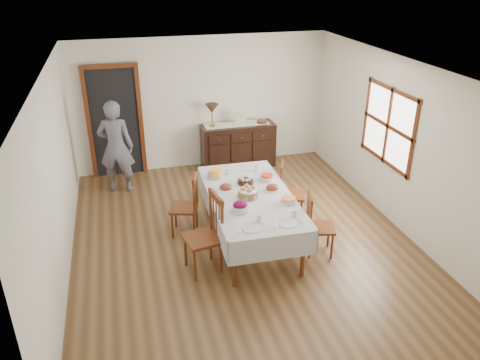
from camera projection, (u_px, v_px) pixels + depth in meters
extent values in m
plane|color=brown|center=(242.00, 238.00, 7.18)|extent=(6.00, 6.00, 0.00)
cube|color=white|center=(242.00, 69.00, 6.06)|extent=(5.00, 6.00, 0.02)
cube|color=white|center=(202.00, 103.00, 9.24)|extent=(5.00, 0.02, 2.60)
cube|color=white|center=(334.00, 293.00, 4.00)|extent=(5.00, 0.02, 2.60)
cube|color=white|center=(55.00, 180.00, 6.04)|extent=(0.02, 6.00, 2.60)
cube|color=white|center=(398.00, 144.00, 7.21)|extent=(0.02, 6.00, 2.60)
cube|color=white|center=(389.00, 126.00, 7.38)|extent=(0.02, 1.30, 1.10)
cube|color=#5F2A13|center=(388.00, 126.00, 7.38)|extent=(0.03, 1.46, 1.26)
cube|color=black|center=(115.00, 123.00, 8.91)|extent=(0.90, 0.06, 2.10)
cube|color=#5F2A13|center=(115.00, 123.00, 8.90)|extent=(1.04, 0.08, 2.18)
cube|color=silver|center=(250.00, 196.00, 6.77)|extent=(1.20, 2.31, 0.04)
cylinder|color=#5F2A13|center=(234.00, 263.00, 5.98)|extent=(0.06, 0.06, 0.74)
cylinder|color=#5F2A13|center=(303.00, 253.00, 6.18)|extent=(0.06, 0.06, 0.74)
cylinder|color=#5F2A13|center=(208.00, 194.00, 7.72)|extent=(0.06, 0.06, 0.74)
cylinder|color=#5F2A13|center=(262.00, 188.00, 7.91)|extent=(0.06, 0.06, 0.74)
cube|color=silver|center=(211.00, 210.00, 6.72)|extent=(0.08, 2.32, 0.35)
cube|color=silver|center=(288.00, 201.00, 6.96)|extent=(0.08, 2.32, 0.35)
cube|color=silver|center=(274.00, 248.00, 5.83)|extent=(1.18, 0.05, 0.35)
cube|color=silver|center=(233.00, 173.00, 7.85)|extent=(1.18, 0.05, 0.35)
cube|color=#5F2A13|center=(202.00, 239.00, 6.26)|extent=(0.54, 0.54, 0.04)
cylinder|color=#5F2A13|center=(185.00, 251.00, 6.45)|extent=(0.04, 0.04, 0.48)
cylinder|color=#5F2A13|center=(195.00, 266.00, 6.14)|extent=(0.04, 0.04, 0.48)
cylinder|color=#5F2A13|center=(211.00, 245.00, 6.59)|extent=(0.04, 0.04, 0.48)
cylinder|color=#5F2A13|center=(221.00, 259.00, 6.29)|extent=(0.04, 0.04, 0.48)
cylinder|color=#5F2A13|center=(211.00, 209.00, 6.37)|extent=(0.04, 0.04, 0.62)
cylinder|color=#5F2A13|center=(222.00, 222.00, 6.04)|extent=(0.04, 0.04, 0.62)
cube|color=#5F2A13|center=(216.00, 197.00, 6.09)|extent=(0.12, 0.44, 0.09)
cylinder|color=#5F2A13|center=(214.00, 213.00, 6.30)|extent=(0.02, 0.02, 0.51)
cylinder|color=#5F2A13|center=(216.00, 217.00, 6.21)|extent=(0.02, 0.02, 0.51)
cylinder|color=#5F2A13|center=(219.00, 220.00, 6.13)|extent=(0.02, 0.02, 0.51)
cube|color=#5F2A13|center=(184.00, 208.00, 7.15)|extent=(0.51, 0.51, 0.04)
cylinder|color=#5F2A13|center=(175.00, 215.00, 7.40)|extent=(0.04, 0.04, 0.42)
cylinder|color=#5F2A13|center=(172.00, 226.00, 7.10)|extent=(0.04, 0.04, 0.42)
cylinder|color=#5F2A13|center=(196.00, 216.00, 7.40)|extent=(0.04, 0.04, 0.42)
cylinder|color=#5F2A13|center=(194.00, 226.00, 7.10)|extent=(0.04, 0.04, 0.42)
cylinder|color=#5F2A13|center=(196.00, 187.00, 7.19)|extent=(0.04, 0.04, 0.55)
cylinder|color=#5F2A13|center=(194.00, 197.00, 6.87)|extent=(0.04, 0.04, 0.55)
cube|color=#5F2A13|center=(195.00, 178.00, 6.93)|extent=(0.15, 0.39, 0.08)
cylinder|color=#5F2A13|center=(196.00, 190.00, 7.12)|extent=(0.02, 0.02, 0.45)
cylinder|color=#5F2A13|center=(195.00, 193.00, 7.04)|extent=(0.02, 0.02, 0.45)
cylinder|color=#5F2A13|center=(195.00, 196.00, 6.96)|extent=(0.02, 0.02, 0.45)
cube|color=#5F2A13|center=(320.00, 228.00, 6.67)|extent=(0.48, 0.48, 0.04)
cylinder|color=#5F2A13|center=(332.00, 247.00, 6.62)|extent=(0.03, 0.03, 0.40)
cylinder|color=#5F2A13|center=(329.00, 235.00, 6.90)|extent=(0.03, 0.03, 0.40)
cylinder|color=#5F2A13|center=(310.00, 246.00, 6.63)|extent=(0.03, 0.03, 0.40)
cylinder|color=#5F2A13|center=(307.00, 235.00, 6.91)|extent=(0.03, 0.03, 0.40)
cylinder|color=#5F2A13|center=(311.00, 218.00, 6.41)|extent=(0.04, 0.04, 0.52)
cylinder|color=#5F2A13|center=(308.00, 206.00, 6.71)|extent=(0.04, 0.04, 0.52)
cube|color=#5F2A13|center=(310.00, 198.00, 6.47)|extent=(0.14, 0.37, 0.07)
cylinder|color=#5F2A13|center=(310.00, 216.00, 6.50)|extent=(0.02, 0.02, 0.42)
cylinder|color=#5F2A13|center=(309.00, 213.00, 6.57)|extent=(0.02, 0.02, 0.42)
cylinder|color=#5F2A13|center=(309.00, 210.00, 6.65)|extent=(0.02, 0.02, 0.42)
cube|color=#5F2A13|center=(292.00, 195.00, 7.57)|extent=(0.53, 0.53, 0.04)
cylinder|color=#5F2A13|center=(301.00, 212.00, 7.50)|extent=(0.03, 0.03, 0.41)
cylinder|color=#5F2A13|center=(302.00, 203.00, 7.79)|extent=(0.03, 0.03, 0.41)
cylinder|color=#5F2A13|center=(281.00, 211.00, 7.54)|extent=(0.03, 0.03, 0.41)
cylinder|color=#5F2A13|center=(282.00, 202.00, 7.83)|extent=(0.03, 0.03, 0.41)
cylinder|color=#5F2A13|center=(281.00, 184.00, 7.32)|extent=(0.04, 0.04, 0.54)
cylinder|color=#5F2A13|center=(282.00, 175.00, 7.63)|extent=(0.04, 0.04, 0.54)
cube|color=#5F2A13|center=(282.00, 166.00, 7.38)|extent=(0.18, 0.37, 0.08)
cylinder|color=#5F2A13|center=(281.00, 183.00, 7.41)|extent=(0.02, 0.02, 0.44)
cylinder|color=#5F2A13|center=(281.00, 180.00, 7.48)|extent=(0.02, 0.02, 0.44)
cylinder|color=#5F2A13|center=(282.00, 178.00, 7.56)|extent=(0.02, 0.02, 0.44)
cube|color=black|center=(238.00, 146.00, 9.52)|extent=(1.48, 0.49, 0.89)
cube|color=black|center=(219.00, 139.00, 9.07)|extent=(0.41, 0.02, 0.18)
sphere|color=brown|center=(219.00, 140.00, 9.06)|extent=(0.03, 0.03, 0.03)
cube|color=black|center=(241.00, 137.00, 9.18)|extent=(0.41, 0.02, 0.18)
sphere|color=brown|center=(242.00, 138.00, 9.16)|extent=(0.03, 0.03, 0.03)
cube|color=black|center=(263.00, 135.00, 9.28)|extent=(0.41, 0.02, 0.18)
sphere|color=brown|center=(263.00, 136.00, 9.26)|extent=(0.03, 0.03, 0.03)
imported|color=slate|center=(116.00, 144.00, 8.30)|extent=(0.64, 0.48, 1.82)
cylinder|color=olive|center=(248.00, 194.00, 6.68)|extent=(0.29, 0.29, 0.10)
cylinder|color=white|center=(248.00, 190.00, 6.65)|extent=(0.27, 0.27, 0.02)
sphere|color=#B58042|center=(253.00, 188.00, 6.66)|extent=(0.08, 0.08, 0.08)
sphere|color=#B58042|center=(247.00, 186.00, 6.70)|extent=(0.08, 0.08, 0.08)
sphere|color=#B58042|center=(243.00, 189.00, 6.62)|extent=(0.08, 0.08, 0.08)
sphere|color=#B58042|center=(249.00, 190.00, 6.57)|extent=(0.08, 0.08, 0.08)
cylinder|color=black|center=(245.00, 182.00, 7.09)|extent=(0.24, 0.24, 0.06)
ellipsoid|color=pink|center=(250.00, 178.00, 7.08)|extent=(0.05, 0.05, 0.06)
ellipsoid|color=#70C0EC|center=(248.00, 177.00, 7.12)|extent=(0.05, 0.05, 0.06)
ellipsoid|color=#97CB75|center=(244.00, 177.00, 7.12)|extent=(0.05, 0.05, 0.06)
ellipsoid|color=#FFB664|center=(242.00, 178.00, 7.10)|extent=(0.05, 0.05, 0.06)
ellipsoid|color=#D58DE0|center=(241.00, 179.00, 7.05)|extent=(0.05, 0.05, 0.06)
ellipsoid|color=#FFDD6B|center=(243.00, 180.00, 7.01)|extent=(0.05, 0.05, 0.06)
ellipsoid|color=pink|center=(247.00, 181.00, 7.01)|extent=(0.05, 0.05, 0.06)
ellipsoid|color=#70C0EC|center=(249.00, 180.00, 7.04)|extent=(0.05, 0.05, 0.06)
cylinder|color=silver|center=(226.00, 189.00, 6.92)|extent=(0.32, 0.32, 0.01)
ellipsoid|color=maroon|center=(226.00, 187.00, 6.90)|extent=(0.19, 0.16, 0.11)
cylinder|color=silver|center=(272.00, 189.00, 6.90)|extent=(0.27, 0.27, 0.01)
ellipsoid|color=maroon|center=(272.00, 188.00, 6.89)|extent=(0.19, 0.16, 0.11)
cylinder|color=silver|center=(240.00, 209.00, 6.31)|extent=(0.24, 0.24, 0.08)
ellipsoid|color=maroon|center=(240.00, 205.00, 6.28)|extent=(0.20, 0.17, 0.11)
cylinder|color=silver|center=(267.00, 178.00, 7.20)|extent=(0.24, 0.24, 0.06)
cylinder|color=#F73619|center=(267.00, 176.00, 7.18)|extent=(0.18, 0.18, 0.03)
cylinder|color=#C8BB84|center=(215.00, 175.00, 7.28)|extent=(0.25, 0.25, 0.09)
cylinder|color=yellow|center=(215.00, 171.00, 7.25)|extent=(0.20, 0.20, 0.04)
cylinder|color=silver|center=(288.00, 201.00, 6.54)|extent=(0.22, 0.22, 0.05)
cylinder|color=#F6864E|center=(288.00, 198.00, 6.52)|extent=(0.20, 0.20, 0.02)
cube|color=silver|center=(250.00, 198.00, 6.61)|extent=(0.14, 0.09, 0.07)
cylinder|color=silver|center=(251.00, 228.00, 5.91)|extent=(0.25, 0.25, 0.01)
cube|color=white|center=(238.00, 230.00, 5.88)|extent=(0.08, 0.12, 0.01)
cube|color=silver|center=(238.00, 230.00, 5.87)|extent=(0.02, 0.16, 0.01)
cube|color=silver|center=(263.00, 227.00, 5.95)|extent=(0.02, 0.18, 0.01)
cube|color=silver|center=(266.00, 226.00, 5.96)|extent=(0.02, 0.14, 0.01)
cylinder|color=silver|center=(259.00, 218.00, 6.06)|extent=(0.07, 0.07, 0.10)
cylinder|color=silver|center=(287.00, 223.00, 6.02)|extent=(0.25, 0.25, 0.01)
cube|color=white|center=(275.00, 225.00, 5.99)|extent=(0.08, 0.12, 0.01)
cube|color=silver|center=(275.00, 225.00, 5.98)|extent=(0.02, 0.16, 0.01)
cube|color=silver|center=(299.00, 222.00, 6.06)|extent=(0.02, 0.18, 0.01)
cube|color=silver|center=(302.00, 221.00, 6.07)|extent=(0.02, 0.14, 0.01)
cylinder|color=silver|center=(294.00, 213.00, 6.17)|extent=(0.07, 0.07, 0.10)
cylinder|color=silver|center=(228.00, 171.00, 7.39)|extent=(0.07, 0.07, 0.10)
cylinder|color=silver|center=(257.00, 167.00, 7.51)|extent=(0.06, 0.06, 0.11)
cube|color=white|center=(237.00, 124.00, 9.35)|extent=(1.30, 0.35, 0.01)
cylinder|color=brown|center=(212.00, 126.00, 9.22)|extent=(0.12, 0.12, 0.03)
cylinder|color=brown|center=(212.00, 119.00, 9.15)|extent=(0.02, 0.02, 0.25)
cone|color=#45331D|center=(212.00, 109.00, 9.06)|extent=(0.26, 0.26, 0.18)
cube|color=beige|center=(240.00, 119.00, 9.24)|extent=(0.22, 0.08, 0.28)
cylinder|color=#5F2A13|center=(262.00, 122.00, 9.40)|extent=(0.20, 0.20, 0.06)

